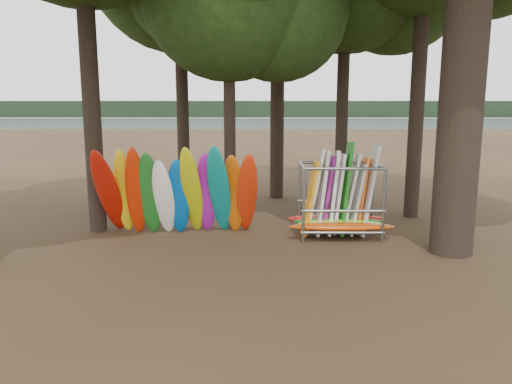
{
  "coord_description": "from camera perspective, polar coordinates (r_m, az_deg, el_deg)",
  "views": [
    {
      "loc": [
        -0.2,
        -13.22,
        4.11
      ],
      "look_at": [
        -0.3,
        1.5,
        1.4
      ],
      "focal_mm": 35.0,
      "sensor_mm": 36.0,
      "label": 1
    }
  ],
  "objects": [
    {
      "name": "kayak_row",
      "position": [
        15.34,
        -9.26,
        -0.14
      ],
      "size": [
        5.03,
        2.08,
        3.0
      ],
      "color": "#BC1408",
      "rests_on": "ground"
    },
    {
      "name": "far_shore",
      "position": [
        123.23,
        0.51,
        9.45
      ],
      "size": [
        160.0,
        4.0,
        4.0
      ],
      "primitive_type": "cube",
      "color": "black",
      "rests_on": "ground"
    },
    {
      "name": "ground",
      "position": [
        13.84,
        1.22,
        -6.84
      ],
      "size": [
        120.0,
        120.0,
        0.0
      ],
      "primitive_type": "plane",
      "color": "#47331E",
      "rests_on": "ground"
    },
    {
      "name": "storage_rack",
      "position": [
        15.4,
        9.52,
        -1.2
      ],
      "size": [
        3.16,
        1.58,
        2.91
      ],
      "color": "slate",
      "rests_on": "ground"
    },
    {
      "name": "lake",
      "position": [
        73.33,
        0.57,
        7.22
      ],
      "size": [
        160.0,
        160.0,
        0.0
      ],
      "primitive_type": "plane",
      "color": "gray",
      "rests_on": "ground"
    }
  ]
}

